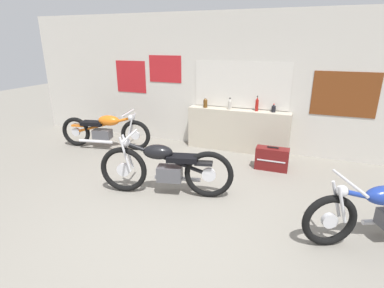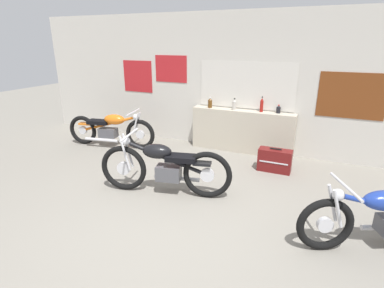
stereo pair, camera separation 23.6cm
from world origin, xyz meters
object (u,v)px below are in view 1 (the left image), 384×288
(bottle_leftmost, at_px, (205,103))
(bottle_right_center, at_px, (274,108))
(hard_case_darkred, at_px, (272,159))
(bottle_left_center, at_px, (230,104))
(motorcycle_orange, at_px, (105,130))
(motorcycle_black, at_px, (165,167))
(bottle_center, at_px, (257,104))

(bottle_leftmost, relative_size, bottle_right_center, 1.37)
(bottle_right_center, relative_size, hard_case_darkred, 0.28)
(bottle_left_center, relative_size, motorcycle_orange, 0.12)
(bottle_left_center, height_order, motorcycle_black, bottle_left_center)
(bottle_leftmost, xyz_separation_m, bottle_center, (1.07, 0.05, 0.04))
(bottle_center, height_order, motorcycle_black, bottle_center)
(bottle_leftmost, bearing_deg, hard_case_darkred, -25.72)
(motorcycle_black, height_order, motorcycle_orange, motorcycle_black)
(motorcycle_orange, bearing_deg, bottle_right_center, 14.91)
(bottle_center, distance_m, motorcycle_black, 2.57)
(bottle_leftmost, relative_size, bottle_center, 0.74)
(bottle_leftmost, height_order, motorcycle_orange, bottle_leftmost)
(motorcycle_black, bearing_deg, bottle_left_center, 80.21)
(bottle_left_center, distance_m, bottle_center, 0.55)
(bottle_leftmost, distance_m, bottle_right_center, 1.41)
(motorcycle_black, xyz_separation_m, hard_case_darkred, (1.39, 1.53, -0.23))
(bottle_center, bearing_deg, bottle_leftmost, -177.13)
(motorcycle_black, height_order, hard_case_darkred, motorcycle_black)
(bottle_center, height_order, hard_case_darkred, bottle_center)
(bottle_left_center, height_order, motorcycle_orange, bottle_left_center)
(bottle_left_center, relative_size, bottle_center, 0.79)
(bottle_center, relative_size, hard_case_darkred, 0.53)
(bottle_left_center, xyz_separation_m, bottle_center, (0.55, 0.05, 0.03))
(bottle_right_center, bearing_deg, bottle_left_center, -175.73)
(motorcycle_black, relative_size, hard_case_darkred, 3.45)
(bottle_leftmost, xyz_separation_m, bottle_right_center, (1.40, 0.07, -0.03))
(motorcycle_black, bearing_deg, bottle_right_center, 61.51)
(bottle_leftmost, distance_m, hard_case_darkred, 1.87)
(bottle_left_center, bearing_deg, bottle_leftmost, -179.40)
(motorcycle_orange, height_order, hard_case_darkred, motorcycle_orange)
(motorcycle_black, distance_m, motorcycle_orange, 2.57)
(bottle_right_center, bearing_deg, hard_case_darkred, -81.14)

